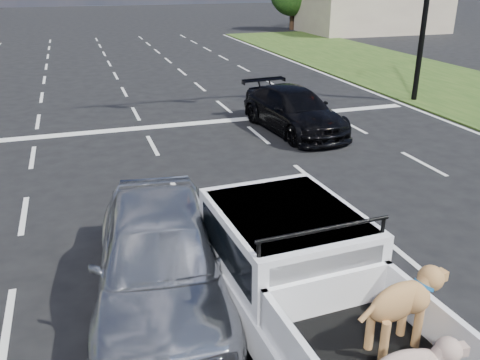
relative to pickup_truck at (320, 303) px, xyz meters
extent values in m
plane|color=black|center=(1.09, 2.15, -0.97)|extent=(160.00, 160.00, 0.00)
cube|color=silver|center=(-4.16, 8.15, -0.96)|extent=(0.12, 60.00, 0.01)
cube|color=silver|center=(-0.66, 8.15, -0.96)|extent=(0.12, 60.00, 0.01)
cube|color=silver|center=(2.84, 8.15, -0.96)|extent=(0.12, 60.00, 0.01)
cube|color=silver|center=(6.34, 8.15, -0.96)|extent=(0.12, 60.00, 0.01)
cube|color=silver|center=(9.89, 8.15, -0.96)|extent=(0.15, 60.00, 0.01)
cube|color=silver|center=(1.09, 12.15, -0.96)|extent=(17.00, 0.45, 0.01)
cylinder|color=black|center=(10.69, 12.65, 2.53)|extent=(0.22, 0.22, 7.00)
cube|color=#C6B697|center=(23.09, 36.15, 0.83)|extent=(12.00, 7.00, 3.60)
cylinder|color=#332114|center=(17.09, 40.15, 0.11)|extent=(0.44, 0.44, 2.16)
cylinder|color=#332114|center=(25.09, 40.15, 0.11)|extent=(0.44, 0.44, 2.16)
cylinder|color=#332114|center=(31.09, 40.15, 0.11)|extent=(0.44, 0.44, 2.16)
cylinder|color=black|center=(-0.99, 1.58, -0.57)|extent=(0.33, 0.80, 0.79)
cylinder|color=black|center=(0.81, 1.67, -0.57)|extent=(0.33, 0.80, 0.79)
cube|color=white|center=(0.00, -0.25, -0.28)|extent=(2.24, 5.59, 0.54)
cube|color=white|center=(-0.06, 1.05, 0.43)|extent=(2.03, 2.48, 0.89)
cube|color=black|center=(0.00, -0.13, 0.47)|extent=(1.61, 0.11, 0.64)
cylinder|color=black|center=(-0.01, 0.01, 1.09)|extent=(1.87, 0.14, 0.05)
cube|color=white|center=(0.94, -1.42, 0.26)|extent=(0.21, 2.65, 0.54)
imported|color=silver|center=(-1.78, 2.00, -0.11)|extent=(2.68, 5.28, 1.72)
imported|color=black|center=(4.15, 10.29, -0.26)|extent=(2.49, 5.07, 1.42)
camera|label=1|loc=(-2.74, -4.97, 4.04)|focal=38.00mm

